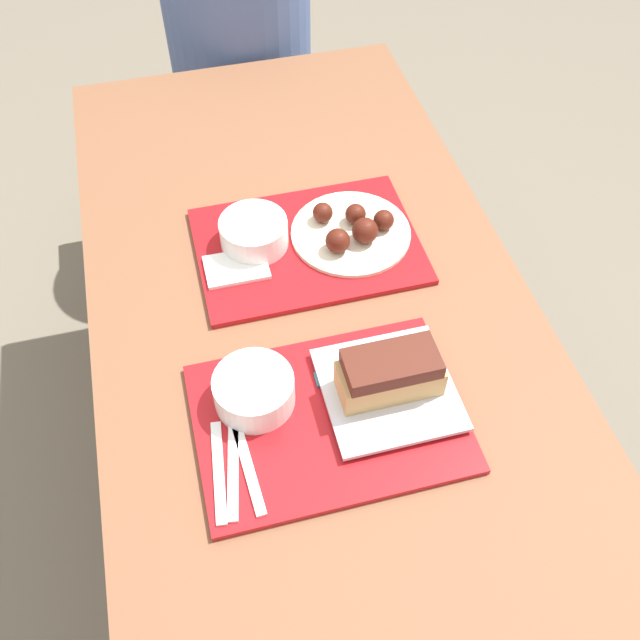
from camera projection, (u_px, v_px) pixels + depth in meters
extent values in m
plane|color=#706656|center=(318.00, 503.00, 1.87)|extent=(12.00, 12.00, 0.00)
cube|color=brown|center=(317.00, 326.00, 1.29)|extent=(0.79, 1.69, 0.04)
cylinder|color=brown|center=(134.00, 227.00, 2.00)|extent=(0.07, 0.07, 0.73)
cylinder|color=brown|center=(364.00, 187.00, 2.10)|extent=(0.07, 0.07, 0.73)
cube|color=brown|center=(231.00, 119.00, 2.16)|extent=(0.76, 0.28, 0.04)
cylinder|color=brown|center=(141.00, 196.00, 2.30)|extent=(0.06, 0.06, 0.44)
cylinder|color=brown|center=(331.00, 165.00, 2.40)|extent=(0.06, 0.06, 0.44)
cube|color=#B21419|center=(329.00, 418.00, 1.14)|extent=(0.42, 0.31, 0.01)
cube|color=#B21419|center=(308.00, 246.00, 1.38)|extent=(0.42, 0.31, 0.01)
cylinder|color=white|center=(254.00, 390.00, 1.13)|extent=(0.13, 0.13, 0.06)
cylinder|color=beige|center=(253.00, 383.00, 1.11)|extent=(0.11, 0.11, 0.01)
cylinder|color=beige|center=(388.00, 392.00, 1.16)|extent=(0.19, 0.19, 0.01)
cube|color=silver|center=(388.00, 389.00, 1.15)|extent=(0.21, 0.21, 0.01)
cube|color=tan|center=(390.00, 378.00, 1.13)|extent=(0.16, 0.07, 0.05)
cube|color=#4C1E14|center=(392.00, 364.00, 1.09)|extent=(0.15, 0.08, 0.03)
cube|color=white|center=(233.00, 468.00, 1.07)|extent=(0.05, 0.17, 0.00)
cube|color=white|center=(248.00, 465.00, 1.07)|extent=(0.03, 0.17, 0.00)
cube|color=white|center=(219.00, 471.00, 1.07)|extent=(0.03, 0.17, 0.00)
cube|color=teal|center=(326.00, 378.00, 1.17)|extent=(0.04, 0.03, 0.01)
cylinder|color=white|center=(254.00, 233.00, 1.35)|extent=(0.13, 0.13, 0.06)
cylinder|color=beige|center=(253.00, 224.00, 1.33)|extent=(0.11, 0.11, 0.01)
cylinder|color=beige|center=(351.00, 233.00, 1.38)|extent=(0.23, 0.23, 0.01)
sphere|color=#4C190F|center=(384.00, 220.00, 1.37)|extent=(0.04, 0.04, 0.04)
sphere|color=#4C190F|center=(356.00, 214.00, 1.38)|extent=(0.04, 0.04, 0.04)
sphere|color=#4C190F|center=(323.00, 213.00, 1.39)|extent=(0.04, 0.04, 0.04)
sphere|color=#4C190F|center=(338.00, 241.00, 1.33)|extent=(0.05, 0.05, 0.05)
sphere|color=#4C190F|center=(365.00, 231.00, 1.35)|extent=(0.05, 0.05, 0.05)
cube|color=white|center=(236.00, 267.00, 1.33)|extent=(0.12, 0.08, 0.01)
cylinder|color=#4C6093|center=(240.00, 41.00, 1.98)|extent=(0.39, 0.39, 0.46)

